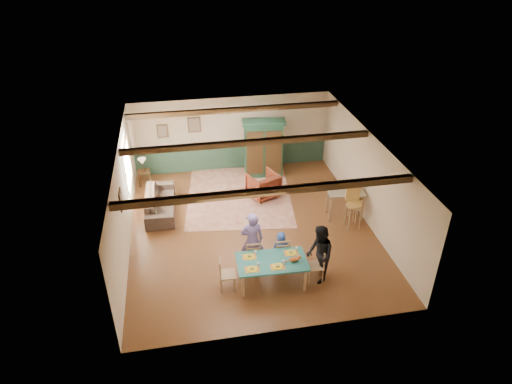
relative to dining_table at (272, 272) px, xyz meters
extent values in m
plane|color=#542E17|center=(-0.09, 2.45, -0.36)|extent=(8.00, 8.00, 0.00)
cube|color=beige|center=(-0.09, 6.45, 0.99)|extent=(7.00, 0.02, 2.70)
cube|color=beige|center=(-3.59, 2.45, 0.99)|extent=(0.02, 8.00, 2.70)
cube|color=beige|center=(3.41, 2.45, 0.99)|extent=(0.02, 8.00, 2.70)
cube|color=silver|center=(-0.09, 2.45, 2.34)|extent=(7.00, 8.00, 0.02)
cube|color=#213D2D|center=(-0.09, 6.43, 0.09)|extent=(6.95, 0.03, 0.90)
cube|color=black|center=(-0.09, 0.15, 2.25)|extent=(6.95, 0.16, 0.16)
cube|color=black|center=(-0.09, 2.85, 2.25)|extent=(6.95, 0.16, 0.16)
cube|color=black|center=(-0.09, 5.45, 2.25)|extent=(6.95, 0.16, 0.16)
imported|color=slate|center=(-0.35, 0.78, 0.47)|extent=(0.61, 0.42, 1.65)
imported|color=black|center=(1.19, -0.04, 0.43)|extent=(0.62, 0.79, 1.57)
imported|color=#294CA7|center=(0.41, 0.75, 0.12)|extent=(0.48, 0.32, 0.96)
cube|color=beige|center=(-0.15, 4.40, -0.35)|extent=(3.83, 4.38, 0.01)
cube|color=#133121|center=(0.93, 5.70, 0.68)|extent=(1.52, 0.74, 2.07)
imported|color=#43150D|center=(0.63, 4.24, 0.06)|extent=(1.16, 1.18, 0.83)
imported|color=#362921|center=(-2.71, 3.92, -0.03)|extent=(0.94, 2.26, 0.65)
camera|label=1|loc=(-1.97, -8.50, 7.47)|focal=32.00mm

